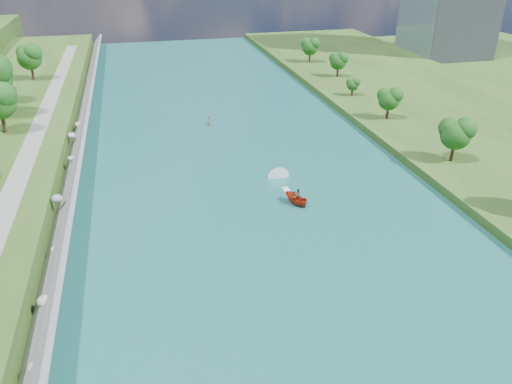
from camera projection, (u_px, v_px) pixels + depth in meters
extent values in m
plane|color=#2D5119|center=(278.00, 248.00, 61.48)|extent=(260.00, 260.00, 0.00)
cube|color=#185D5C|center=(243.00, 179.00, 78.71)|extent=(55.00, 240.00, 0.10)
cube|color=slate|center=(69.00, 187.00, 72.38)|extent=(3.54, 236.00, 4.05)
ellipsoid|color=gray|center=(34.00, 367.00, 41.92)|extent=(1.15, 1.19, 0.84)
ellipsoid|color=gray|center=(44.00, 301.00, 49.30)|extent=(1.44, 1.44, 1.14)
ellipsoid|color=gray|center=(57.00, 249.00, 58.25)|extent=(1.39, 1.36, 0.85)
ellipsoid|color=gray|center=(57.00, 198.00, 65.97)|extent=(1.46, 1.26, 1.10)
ellipsoid|color=gray|center=(70.00, 191.00, 72.23)|extent=(1.24, 1.25, 0.74)
ellipsoid|color=gray|center=(71.00, 158.00, 79.69)|extent=(1.01, 1.18, 0.65)
ellipsoid|color=gray|center=(72.00, 135.00, 88.17)|extent=(1.42, 1.48, 1.04)
ellipsoid|color=gray|center=(79.00, 124.00, 96.44)|extent=(1.70, 1.83, 1.01)
ellipsoid|color=gray|center=(87.00, 114.00, 104.97)|extent=(1.53, 1.85, 1.05)
cube|color=gray|center=(17.00, 181.00, 70.16)|extent=(3.00, 200.00, 0.10)
ellipsoid|color=#174D14|center=(30.00, 59.00, 117.50)|extent=(5.98, 5.98, 9.97)
ellipsoid|color=#174D14|center=(456.00, 136.00, 79.58)|extent=(5.21, 5.21, 8.68)
ellipsoid|color=#174D14|center=(389.00, 100.00, 98.57)|extent=(4.52, 4.52, 7.54)
ellipsoid|color=#174D14|center=(353.00, 85.00, 113.63)|extent=(2.94, 2.94, 4.90)
ellipsoid|color=#174D14|center=(338.00, 62.00, 128.40)|extent=(4.48, 4.48, 7.47)
ellipsoid|color=#174D14|center=(310.00, 48.00, 143.15)|extent=(4.97, 4.97, 8.29)
imported|color=#B0260E|center=(296.00, 199.00, 70.98)|extent=(3.24, 4.32, 1.57)
imported|color=#66605B|center=(294.00, 198.00, 70.33)|extent=(0.71, 0.49, 1.86)
imported|color=#66605B|center=(298.00, 195.00, 71.34)|extent=(0.96, 0.84, 1.69)
cube|color=white|center=(290.00, 194.00, 73.92)|extent=(0.90, 5.00, 0.06)
imported|color=#989CA0|center=(209.00, 123.00, 101.38)|extent=(2.59, 2.99, 0.52)
imported|color=#66605B|center=(209.00, 120.00, 101.06)|extent=(0.80, 0.64, 1.42)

